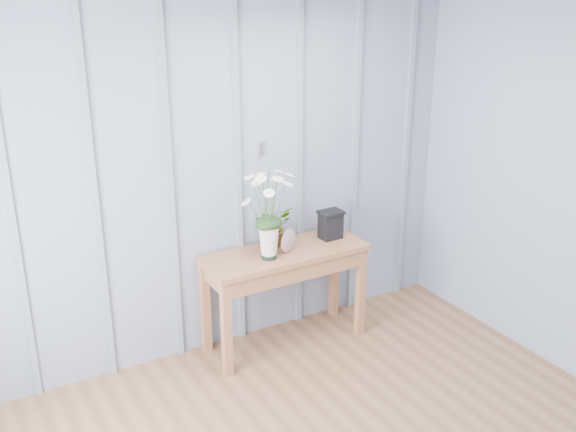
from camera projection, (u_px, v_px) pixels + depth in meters
room_shell at (307, 114)px, 3.27m from camera, size 4.00×4.50×2.50m
sideboard at (285, 265)px, 4.85m from camera, size 1.20×0.45×0.75m
daisy_vase at (268, 201)px, 4.54m from camera, size 0.48×0.36×0.67m
spider_plant at (272, 227)px, 4.84m from camera, size 0.31×0.28×0.30m
felt_disc_vessel at (288, 241)px, 4.76m from camera, size 0.18×0.12×0.17m
carved_box at (331, 224)px, 4.99m from camera, size 0.18×0.14×0.21m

